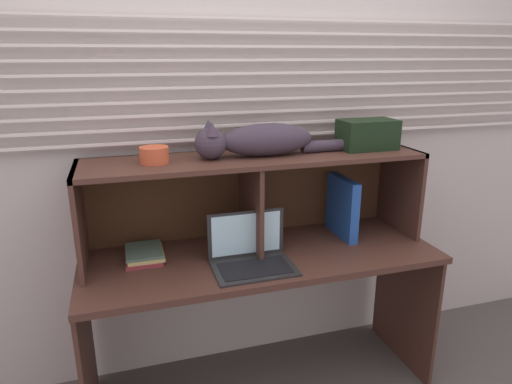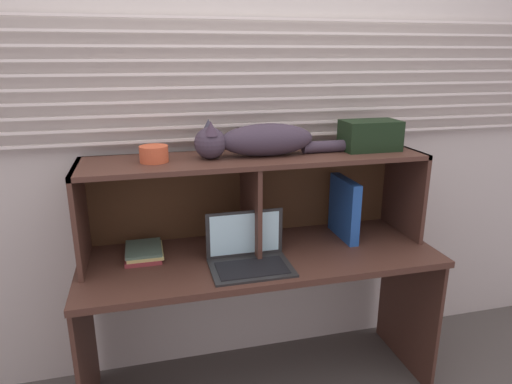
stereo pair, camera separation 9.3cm
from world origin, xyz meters
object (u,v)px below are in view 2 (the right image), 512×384
Objects in this scene: laptop at (249,255)px; binder_upright at (344,208)px; cat at (258,140)px; small_basket at (154,154)px; book_stack at (144,252)px; storage_box at (370,135)px.

binder_upright is (0.54, 0.20, 0.11)m from laptop.
cat is 6.35× the size of small_basket.
laptop is 0.49m from book_stack.
binder_upright is 2.46× the size of small_basket.
small_basket is at bearing 180.00° from binder_upright.
storage_box reaches higher than small_basket.
laptop reaches higher than book_stack.
laptop is 0.60m from small_basket.
storage_box reaches higher than laptop.
small_basket is at bearing 180.00° from cat.
book_stack is (-0.45, 0.20, -0.02)m from laptop.
book_stack is at bearing 156.01° from laptop.
small_basket is (0.07, -0.00, 0.45)m from book_stack.
book_stack is 0.46m from small_basket.
binder_upright is 0.96m from small_basket.
laptop is 0.82m from storage_box.
cat is 0.56m from storage_box.
binder_upright reaches higher than book_stack.
book_stack is (-0.98, 0.00, -0.13)m from binder_upright.
book_stack is 0.78× the size of storage_box.
laptop is 1.16× the size of binder_upright.
storage_box reaches higher than book_stack.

